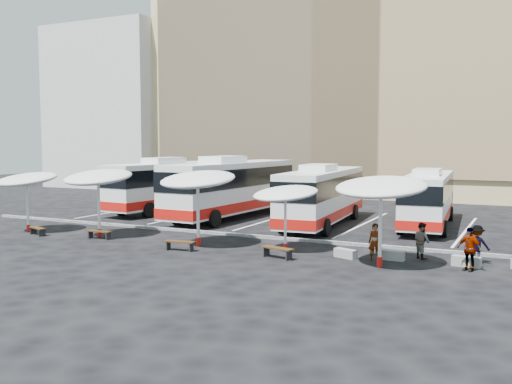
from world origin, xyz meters
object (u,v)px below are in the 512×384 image
at_px(wood_bench_3, 277,250).
at_px(passenger_1, 422,241).
at_px(conc_bench_1, 391,255).
at_px(passenger_2, 469,249).
at_px(conc_bench_2, 466,262).
at_px(bus_0, 174,183).
at_px(sunshade_4, 381,187).
at_px(sunshade_1, 98,178).
at_px(sunshade_3, 285,194).
at_px(conc_bench_0, 345,254).
at_px(passenger_3, 477,245).
at_px(sunshade_2, 198,180).
at_px(wood_bench_2, 180,243).
at_px(wood_bench_0, 38,229).
at_px(bus_3, 428,197).
at_px(sunshade_0, 27,180).
at_px(passenger_0, 375,242).
at_px(bus_2, 323,194).
at_px(wood_bench_1, 99,233).

xyz_separation_m(wood_bench_3, passenger_1, (5.69, 2.71, 0.42)).
relative_size(conc_bench_1, passenger_2, 0.65).
xyz_separation_m(conc_bench_1, passenger_2, (3.23, -0.71, 0.66)).
relative_size(conc_bench_1, conc_bench_2, 1.00).
bearing_deg(bus_0, sunshade_4, -28.00).
height_order(sunshade_1, sunshade_3, sunshade_1).
distance_m(bus_0, sunshade_3, 17.71).
relative_size(sunshade_4, conc_bench_0, 3.87).
relative_size(conc_bench_0, passenger_3, 0.65).
bearing_deg(passenger_2, sunshade_2, -155.10).
height_order(passenger_1, passenger_3, passenger_3).
height_order(bus_0, passenger_1, bus_0).
relative_size(sunshade_2, wood_bench_2, 2.55).
bearing_deg(conc_bench_2, passenger_1, 156.72).
bearing_deg(conc_bench_1, sunshade_3, -178.20).
height_order(sunshade_2, passenger_1, sunshade_2).
bearing_deg(wood_bench_0, wood_bench_2, -1.84).
distance_m(sunshade_2, wood_bench_2, 3.22).
height_order(bus_0, sunshade_2, bus_0).
bearing_deg(passenger_3, wood_bench_0, 8.40).
relative_size(bus_3, sunshade_4, 2.76).
height_order(sunshade_0, conc_bench_1, sunshade_0).
xyz_separation_m(sunshade_0, passenger_0, (19.71, 0.81, -2.16)).
distance_m(conc_bench_0, passenger_3, 5.46).
bearing_deg(sunshade_1, passenger_1, 5.81).
height_order(bus_2, passenger_3, bus_2).
height_order(sunshade_2, wood_bench_1, sunshade_2).
distance_m(wood_bench_0, passenger_0, 18.33).
bearing_deg(passenger_0, conc_bench_1, 26.49).
xyz_separation_m(sunshade_4, passenger_1, (1.24, 2.47, -2.46)).
distance_m(bus_2, passenger_0, 10.56).
relative_size(wood_bench_2, wood_bench_3, 0.94).
bearing_deg(passenger_3, passenger_2, 84.94).
bearing_deg(bus_0, sunshade_1, -68.71).
bearing_deg(conc_bench_2, bus_0, 153.44).
relative_size(bus_0, passenger_2, 7.28).
height_order(bus_0, wood_bench_3, bus_0).
height_order(bus_0, sunshade_0, bus_0).
relative_size(bus_0, bus_3, 1.13).
height_order(wood_bench_0, wood_bench_3, wood_bench_3).
bearing_deg(passenger_1, conc_bench_2, -158.90).
bearing_deg(sunshade_2, bus_3, 52.43).
xyz_separation_m(sunshade_3, passenger_2, (8.13, -0.55, -1.82)).
xyz_separation_m(bus_0, wood_bench_1, (3.70, -12.30, -1.69)).
xyz_separation_m(conc_bench_0, passenger_1, (3.03, 1.31, 0.60)).
distance_m(bus_2, sunshade_3, 8.74).
bearing_deg(passenger_3, wood_bench_2, 14.71).
distance_m(bus_2, wood_bench_1, 13.35).
distance_m(bus_2, sunshade_1, 13.24).
relative_size(conc_bench_0, passenger_2, 0.61).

